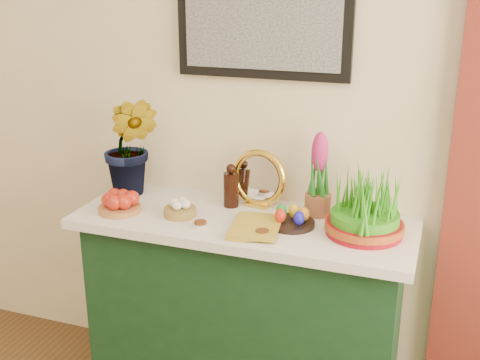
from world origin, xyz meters
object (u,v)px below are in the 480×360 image
book (232,224)px  wheatgrass_sabzeh (366,208)px  sideboard (244,316)px  mirror (259,179)px  hyacinth_green (130,130)px

book → wheatgrass_sabzeh: 0.52m
sideboard → book: (-0.01, -0.12, 0.48)m
book → wheatgrass_sabzeh: bearing=4.9°
mirror → book: size_ratio=1.02×
sideboard → wheatgrass_sabzeh: (0.49, -0.01, 0.57)m
book → sideboard: bearing=77.8°
wheatgrass_sabzeh → sideboard: bearing=179.3°
hyacinth_green → wheatgrass_sabzeh: size_ratio=1.99×
sideboard → hyacinth_green: hyacinth_green is taller
wheatgrass_sabzeh → hyacinth_green: bearing=174.6°
sideboard → hyacinth_green: (-0.57, 0.09, 0.77)m
sideboard → book: bearing=-94.2°
sideboard → wheatgrass_sabzeh: bearing=-0.7°
sideboard → mirror: bearing=84.7°
sideboard → wheatgrass_sabzeh: wheatgrass_sabzeh is taller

